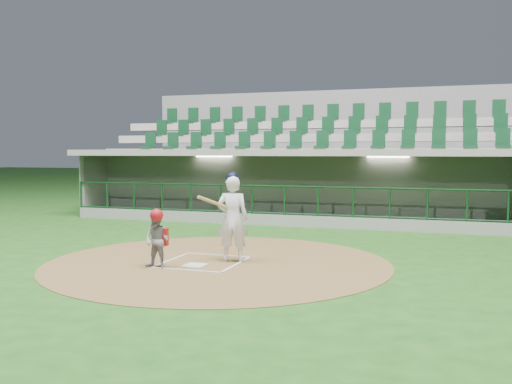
# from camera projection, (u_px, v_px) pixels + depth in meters

# --- Properties ---
(ground) EXTENTS (120.00, 120.00, 0.00)m
(ground) POSITION_uv_depth(u_px,v_px,m) (209.00, 260.00, 12.23)
(ground) COLOR #1B4915
(ground) RESTS_ON ground
(dirt_circle) EXTENTS (7.20, 7.20, 0.01)m
(dirt_circle) POSITION_uv_depth(u_px,v_px,m) (218.00, 262.00, 11.94)
(dirt_circle) COLOR brown
(dirt_circle) RESTS_ON ground
(home_plate) EXTENTS (0.43, 0.43, 0.02)m
(home_plate) POSITION_uv_depth(u_px,v_px,m) (195.00, 265.00, 11.57)
(home_plate) COLOR silver
(home_plate) RESTS_ON dirt_circle
(batter_box_chalk) EXTENTS (1.55, 1.80, 0.01)m
(batter_box_chalk) POSITION_uv_depth(u_px,v_px,m) (203.00, 262.00, 11.94)
(batter_box_chalk) COLOR silver
(batter_box_chalk) RESTS_ON ground
(dugout_structure) EXTENTS (16.40, 3.70, 3.00)m
(dugout_structure) POSITION_uv_depth(u_px,v_px,m) (300.00, 192.00, 19.54)
(dugout_structure) COLOR gray
(dugout_structure) RESTS_ON ground
(seating_deck) EXTENTS (17.00, 6.72, 5.15)m
(seating_deck) POSITION_uv_depth(u_px,v_px,m) (319.00, 175.00, 22.43)
(seating_deck) COLOR slate
(seating_deck) RESTS_ON ground
(batter) EXTENTS (0.91, 0.92, 1.89)m
(batter) POSITION_uv_depth(u_px,v_px,m) (232.00, 217.00, 11.96)
(batter) COLOR white
(batter) RESTS_ON dirt_circle
(catcher) EXTENTS (0.57, 0.45, 1.19)m
(catcher) POSITION_uv_depth(u_px,v_px,m) (157.00, 239.00, 11.32)
(catcher) COLOR gray
(catcher) RESTS_ON dirt_circle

